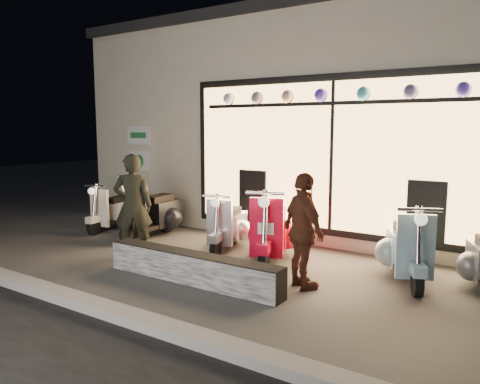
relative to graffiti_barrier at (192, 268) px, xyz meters
The scene contains 11 objects.
ground 0.68m from the graffiti_barrier, 86.88° to the left, with size 40.00×40.00×0.00m, color #383533.
kerb 1.36m from the graffiti_barrier, 88.50° to the right, with size 40.00×0.25×0.12m, color slate.
shop_building 5.95m from the graffiti_barrier, 89.60° to the left, with size 10.20×6.23×4.20m.
graffiti_barrier is the anchor object (origin of this frame).
scooter_silver 1.92m from the graffiti_barrier, 110.15° to the left, with size 0.66×1.31×0.94m.
scooter_red 1.66m from the graffiti_barrier, 80.04° to the left, with size 0.84×1.51×1.09m.
scooter_black 2.92m from the graffiti_barrier, 142.27° to the left, with size 0.54×1.50×1.07m.
scooter_cream 3.82m from the graffiti_barrier, 152.65° to the left, with size 0.52×1.27×0.91m.
scooter_blue 2.89m from the graffiti_barrier, 37.95° to the left, with size 0.84×1.40×1.02m.
man 1.78m from the graffiti_barrier, 162.45° to the left, with size 0.59×0.39×1.62m, color black.
woman 1.53m from the graffiti_barrier, 25.47° to the left, with size 0.86×0.36×1.47m, color brown.
Camera 1 is at (3.74, -5.23, 2.02)m, focal length 35.00 mm.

